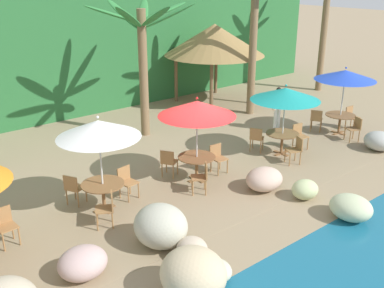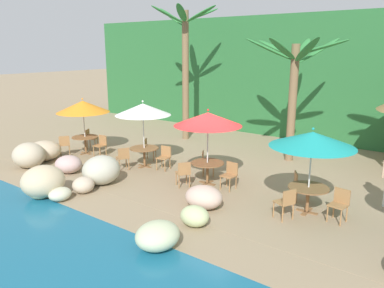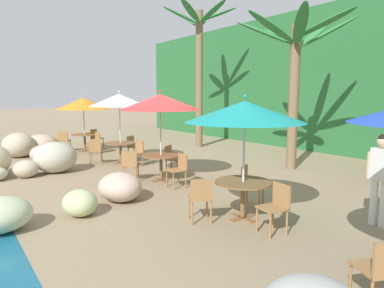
{
  "view_description": "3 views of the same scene",
  "coord_description": "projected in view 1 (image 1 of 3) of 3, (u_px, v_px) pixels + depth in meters",
  "views": [
    {
      "loc": [
        -8.02,
        -9.48,
        5.83
      ],
      "look_at": [
        -0.4,
        -0.14,
        1.23
      ],
      "focal_mm": 42.97,
      "sensor_mm": 36.0,
      "label": 1
    },
    {
      "loc": [
        6.68,
        -9.95,
        4.4
      ],
      "look_at": [
        -0.76,
        -0.03,
        1.28
      ],
      "focal_mm": 35.62,
      "sensor_mm": 36.0,
      "label": 2
    },
    {
      "loc": [
        8.04,
        -4.81,
        2.38
      ],
      "look_at": [
        0.75,
        0.41,
        1.11
      ],
      "focal_mm": 32.26,
      "sensor_mm": 36.0,
      "label": 3
    }
  ],
  "objects": [
    {
      "name": "waiter_in_white",
      "position": [
        278.0,
        106.0,
        17.4
      ],
      "size": [
        0.52,
        0.27,
        1.7
      ],
      "color": "white",
      "rests_on": "ground"
    },
    {
      "name": "palm_tree_fourth",
      "position": [
        327.0,
        2.0,
        22.11
      ],
      "size": [
        3.07,
        3.13,
        6.34
      ],
      "color": "brown",
      "rests_on": "ground"
    },
    {
      "name": "palm_tree_third",
      "position": [
        254.0,
        24.0,
        18.5
      ],
      "size": [
        3.22,
        3.05,
        5.55
      ],
      "color": "brown",
      "rests_on": "ground"
    },
    {
      "name": "rock_seawall",
      "position": [
        166.0,
        246.0,
        9.63
      ],
      "size": [
        15.16,
        3.7,
        0.97
      ],
      "color": "#C3A29D",
      "rests_on": "ground"
    },
    {
      "name": "chair_red_seaward",
      "position": [
        217.0,
        156.0,
        13.94
      ],
      "size": [
        0.44,
        0.45,
        0.87
      ],
      "color": "#9E7042",
      "rests_on": "ground"
    },
    {
      "name": "umbrella_white",
      "position": [
        98.0,
        129.0,
        11.12
      ],
      "size": [
        2.08,
        2.08,
        2.54
      ],
      "color": "silver",
      "rests_on": "ground"
    },
    {
      "name": "chair_blue_left",
      "position": [
        355.0,
        127.0,
        16.48
      ],
      "size": [
        0.56,
        0.56,
        0.87
      ],
      "color": "#9E7042",
      "rests_on": "ground"
    },
    {
      "name": "dining_table_red",
      "position": [
        197.0,
        160.0,
        13.37
      ],
      "size": [
        1.1,
        1.1,
        0.74
      ],
      "color": "brown",
      "rests_on": "ground"
    },
    {
      "name": "dining_table_white",
      "position": [
        103.0,
        188.0,
        11.69
      ],
      "size": [
        1.1,
        1.1,
        0.74
      ],
      "color": "brown",
      "rests_on": "ground"
    },
    {
      "name": "palapa_hut",
      "position": [
        215.0,
        40.0,
        20.48
      ],
      "size": [
        4.52,
        4.52,
        3.57
      ],
      "color": "brown",
      "rests_on": "ground"
    },
    {
      "name": "foliage_backdrop",
      "position": [
        61.0,
        42.0,
        19.12
      ],
      "size": [
        28.0,
        2.4,
        6.0
      ],
      "color": "#286633",
      "rests_on": "ground"
    },
    {
      "name": "chair_teal_inland",
      "position": [
        256.0,
        137.0,
        15.49
      ],
      "size": [
        0.58,
        0.58,
        0.87
      ],
      "color": "#9E7042",
      "rests_on": "ground"
    },
    {
      "name": "dining_table_blue",
      "position": [
        340.0,
        118.0,
        17.2
      ],
      "size": [
        1.1,
        1.1,
        0.74
      ],
      "color": "brown",
      "rests_on": "ground"
    },
    {
      "name": "chair_white_inland",
      "position": [
        74.0,
        187.0,
        11.95
      ],
      "size": [
        0.57,
        0.57,
        0.87
      ],
      "color": "#9E7042",
      "rests_on": "ground"
    },
    {
      "name": "chair_red_inland",
      "position": [
        169.0,
        161.0,
        13.58
      ],
      "size": [
        0.58,
        0.58,
        0.87
      ],
      "color": "#9E7042",
      "rests_on": "ground"
    },
    {
      "name": "ground_plane",
      "position": [
        200.0,
        178.0,
        13.68
      ],
      "size": [
        120.0,
        120.0,
        0.0
      ],
      "primitive_type": "plane",
      "color": "#937F60"
    },
    {
      "name": "umbrella_red",
      "position": [
        197.0,
        108.0,
        12.8
      ],
      "size": [
        2.22,
        2.22,
        2.53
      ],
      "color": "silver",
      "rests_on": "ground"
    },
    {
      "name": "chair_red_left",
      "position": [
        202.0,
        176.0,
        12.62
      ],
      "size": [
        0.59,
        0.59,
        0.87
      ],
      "color": "#9E7042",
      "rests_on": "ground"
    },
    {
      "name": "umbrella_blue",
      "position": [
        345.0,
        75.0,
        16.62
      ],
      "size": [
        2.21,
        2.21,
        2.54
      ],
      "color": "silver",
      "rests_on": "ground"
    },
    {
      "name": "chair_orange_seaward",
      "position": [
        5.0,
        224.0,
        10.25
      ],
      "size": [
        0.45,
        0.46,
        0.87
      ],
      "color": "#9E7042",
      "rests_on": "ground"
    },
    {
      "name": "chair_white_left",
      "position": [
        108.0,
        207.0,
        10.96
      ],
      "size": [
        0.57,
        0.57,
        0.87
      ],
      "color": "#9E7042",
      "rests_on": "ground"
    },
    {
      "name": "umbrella_teal",
      "position": [
        285.0,
        94.0,
        14.74
      ],
      "size": [
        2.26,
        2.26,
        2.39
      ],
      "color": "silver",
      "rests_on": "ground"
    },
    {
      "name": "dining_table_teal",
      "position": [
        282.0,
        137.0,
        15.26
      ],
      "size": [
        1.1,
        1.1,
        0.74
      ],
      "color": "brown",
      "rests_on": "ground"
    },
    {
      "name": "terrace_deck",
      "position": [
        200.0,
        178.0,
        13.68
      ],
      "size": [
        18.0,
        5.2,
        0.01
      ],
      "color": "#937F60",
      "rests_on": "ground"
    },
    {
      "name": "chair_teal_seaward",
      "position": [
        299.0,
        134.0,
        15.78
      ],
      "size": [
        0.48,
        0.48,
        0.87
      ],
      "color": "#9E7042",
      "rests_on": "ground"
    },
    {
      "name": "chair_white_seaward",
      "position": [
        127.0,
        180.0,
        12.37
      ],
      "size": [
        0.48,
        0.49,
        0.87
      ],
      "color": "#9E7042",
      "rests_on": "ground"
    },
    {
      "name": "chair_teal_left",
      "position": [
        296.0,
        148.0,
        14.55
      ],
      "size": [
        0.57,
        0.56,
        0.87
      ],
      "color": "#9E7042",
      "rests_on": "ground"
    },
    {
      "name": "palm_tree_second",
      "position": [
        143.0,
        42.0,
        16.09
      ],
      "size": [
        3.88,
        3.84,
        4.85
      ],
      "color": "brown",
      "rests_on": "ground"
    },
    {
      "name": "chair_blue_inland",
      "position": [
        316.0,
        119.0,
        17.42
      ],
      "size": [
        0.58,
        0.58,
        0.87
      ],
      "color": "#9E7042",
      "rests_on": "ground"
    },
    {
      "name": "chair_blue_seaward",
      "position": [
        351.0,
        116.0,
        17.78
      ],
      "size": [
        0.43,
        0.44,
        0.87
      ],
      "color": "#9E7042",
      "rests_on": "ground"
    }
  ]
}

